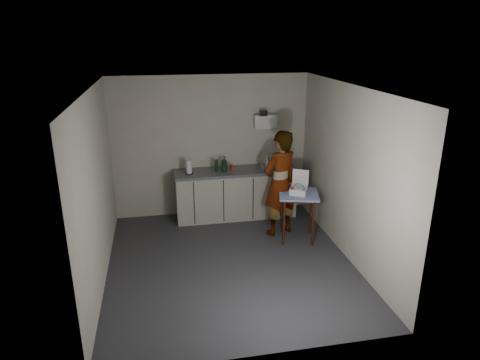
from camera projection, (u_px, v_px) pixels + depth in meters
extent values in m
plane|color=#2E2D33|center=(230.00, 262.00, 6.47)|extent=(4.00, 4.00, 0.00)
cube|color=#B7B1A0|center=(211.00, 146.00, 7.89)|extent=(3.60, 0.02, 2.60)
cube|color=#B7B1A0|center=(348.00, 174.00, 6.36)|extent=(0.02, 4.00, 2.60)
cube|color=#B7B1A0|center=(98.00, 190.00, 5.72)|extent=(0.02, 4.00, 2.60)
cube|color=silver|center=(229.00, 89.00, 5.62)|extent=(3.60, 4.00, 0.01)
cube|color=black|center=(236.00, 214.00, 8.10)|extent=(2.20, 0.52, 0.08)
cube|color=beige|center=(236.00, 194.00, 7.97)|extent=(2.20, 0.58, 0.86)
cube|color=#4C4E56|center=(235.00, 171.00, 7.83)|extent=(2.24, 0.62, 0.05)
cube|color=black|center=(194.00, 203.00, 7.56)|extent=(0.02, 0.01, 0.80)
cube|color=black|center=(224.00, 201.00, 7.66)|extent=(0.02, 0.01, 0.80)
cube|color=black|center=(253.00, 199.00, 7.75)|extent=(0.01, 0.01, 0.80)
cube|color=black|center=(281.00, 197.00, 7.85)|extent=(0.02, 0.01, 0.80)
cube|color=silver|center=(265.00, 121.00, 7.85)|extent=(0.42, 0.16, 0.24)
cube|color=silver|center=(264.00, 128.00, 7.95)|extent=(0.30, 0.06, 0.04)
cube|color=black|center=(264.00, 113.00, 7.71)|extent=(0.14, 0.02, 0.10)
cylinder|color=#3B190D|center=(284.00, 223.00, 6.90)|extent=(0.04, 0.04, 0.75)
cylinder|color=#3B190D|center=(313.00, 224.00, 6.87)|extent=(0.04, 0.04, 0.75)
cylinder|color=#3B190D|center=(283.00, 212.00, 7.33)|extent=(0.04, 0.04, 0.75)
cylinder|color=#3B190D|center=(310.00, 213.00, 7.30)|extent=(0.04, 0.04, 0.75)
cube|color=#3B190D|center=(299.00, 196.00, 6.97)|extent=(0.68, 0.68, 0.04)
cube|color=#1A309E|center=(299.00, 194.00, 6.96)|extent=(0.77, 0.77, 0.03)
imported|color=#B2A593|center=(280.00, 184.00, 7.13)|extent=(0.78, 0.66, 1.81)
imported|color=black|center=(224.00, 164.00, 7.68)|extent=(0.15, 0.15, 0.28)
cylinder|color=red|center=(232.00, 167.00, 7.78)|extent=(0.06, 0.06, 0.11)
cylinder|color=black|center=(216.00, 165.00, 7.73)|extent=(0.06, 0.06, 0.21)
cylinder|color=black|center=(189.00, 174.00, 7.60)|extent=(0.14, 0.14, 0.01)
cylinder|color=silver|center=(189.00, 167.00, 7.56)|extent=(0.10, 0.10, 0.24)
cube|color=silver|center=(271.00, 167.00, 7.98)|extent=(0.39, 0.29, 0.02)
cylinder|color=silver|center=(264.00, 162.00, 7.78)|extent=(0.01, 0.01, 0.25)
cylinder|color=silver|center=(282.00, 161.00, 7.85)|extent=(0.01, 0.01, 0.25)
cylinder|color=silver|center=(260.00, 158.00, 8.02)|extent=(0.01, 0.01, 0.25)
cylinder|color=silver|center=(278.00, 157.00, 8.08)|extent=(0.01, 0.01, 0.25)
cylinder|color=silver|center=(266.00, 161.00, 7.92)|extent=(0.05, 0.21, 0.21)
cylinder|color=silver|center=(270.00, 161.00, 7.93)|extent=(0.05, 0.21, 0.21)
cylinder|color=silver|center=(274.00, 161.00, 7.95)|extent=(0.05, 0.21, 0.21)
cube|color=silver|center=(298.00, 193.00, 6.94)|extent=(0.36, 0.36, 0.01)
cube|color=silver|center=(297.00, 193.00, 6.81)|extent=(0.24, 0.13, 0.10)
cube|color=silver|center=(300.00, 188.00, 7.04)|extent=(0.24, 0.13, 0.10)
cube|color=silver|center=(291.00, 189.00, 6.96)|extent=(0.13, 0.24, 0.10)
cube|color=silver|center=(306.00, 191.00, 6.89)|extent=(0.13, 0.24, 0.10)
cube|color=silver|center=(300.00, 177.00, 6.99)|extent=(0.24, 0.13, 0.26)
cylinder|color=white|center=(299.00, 190.00, 6.92)|extent=(0.18, 0.18, 0.10)
sphere|color=#FD5D8A|center=(296.00, 187.00, 6.89)|extent=(0.06, 0.06, 0.06)
sphere|color=#5197DD|center=(301.00, 187.00, 6.86)|extent=(0.06, 0.06, 0.06)
sphere|color=#5ADA87|center=(299.00, 186.00, 6.94)|extent=(0.06, 0.06, 0.06)
sphere|color=#FD5D8A|center=(297.00, 185.00, 6.95)|extent=(0.06, 0.06, 0.06)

